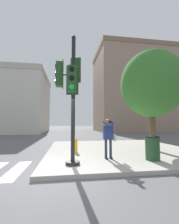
% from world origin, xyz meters
% --- Properties ---
extents(ground_plane, '(160.00, 160.00, 0.00)m').
position_xyz_m(ground_plane, '(0.00, 0.00, 0.00)').
color(ground_plane, '#5B5B5E').
extents(sidewalk_corner, '(8.00, 8.00, 0.14)m').
position_xyz_m(sidewalk_corner, '(3.50, 3.50, 0.07)').
color(sidewalk_corner, '#ADA89E').
rests_on(sidewalk_corner, ground_plane).
extents(traffic_signal_pole, '(0.98, 1.33, 4.80)m').
position_xyz_m(traffic_signal_pole, '(0.62, 0.56, 2.92)').
color(traffic_signal_pole, black).
rests_on(traffic_signal_pole, sidewalk_corner).
extents(person_photographer, '(0.58, 0.54, 1.65)m').
position_xyz_m(person_photographer, '(2.23, 1.24, 1.13)').
color(person_photographer, black).
rests_on(person_photographer, sidewalk_corner).
extents(street_tree, '(3.39, 3.39, 5.53)m').
position_xyz_m(street_tree, '(5.14, 2.72, 3.79)').
color(street_tree, brown).
rests_on(street_tree, sidewalk_corner).
extents(fire_hydrant, '(0.20, 0.26, 0.70)m').
position_xyz_m(fire_hydrant, '(0.93, 2.80, 0.49)').
color(fire_hydrant, yellow).
rests_on(fire_hydrant, sidewalk_corner).
extents(trash_bin, '(0.58, 0.58, 0.94)m').
position_xyz_m(trash_bin, '(3.90, 0.74, 0.61)').
color(trash_bin, '#234728').
rests_on(trash_bin, sidewalk_corner).
extents(building_left, '(11.89, 11.70, 10.07)m').
position_xyz_m(building_left, '(-9.16, 22.48, 5.05)').
color(building_left, beige).
rests_on(building_left, ground_plane).
extents(building_right, '(17.82, 10.68, 16.27)m').
position_xyz_m(building_right, '(15.16, 23.72, 8.15)').
color(building_right, gray).
rests_on(building_right, ground_plane).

